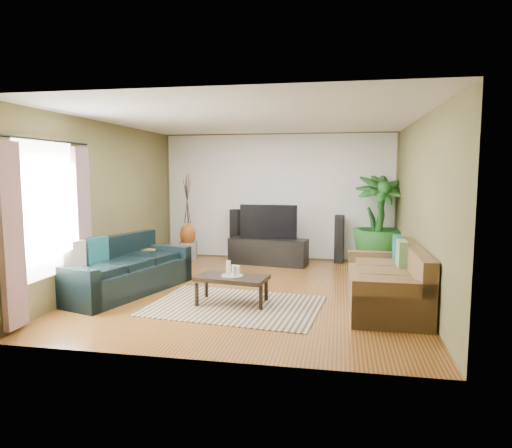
% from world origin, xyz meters
% --- Properties ---
extents(floor, '(5.50, 5.50, 0.00)m').
position_xyz_m(floor, '(0.00, 0.00, 0.00)').
color(floor, brown).
rests_on(floor, ground).
extents(ceiling, '(5.50, 5.50, 0.00)m').
position_xyz_m(ceiling, '(0.00, 0.00, 2.70)').
color(ceiling, white).
rests_on(ceiling, ground).
extents(wall_back, '(5.00, 0.00, 5.00)m').
position_xyz_m(wall_back, '(0.00, 2.75, 1.35)').
color(wall_back, brown).
rests_on(wall_back, ground).
extents(wall_front, '(5.00, 0.00, 5.00)m').
position_xyz_m(wall_front, '(0.00, -2.75, 1.35)').
color(wall_front, brown).
rests_on(wall_front, ground).
extents(wall_left, '(0.00, 5.50, 5.50)m').
position_xyz_m(wall_left, '(-2.50, 0.00, 1.35)').
color(wall_left, brown).
rests_on(wall_left, ground).
extents(wall_right, '(0.00, 5.50, 5.50)m').
position_xyz_m(wall_right, '(2.50, 0.00, 1.35)').
color(wall_right, brown).
rests_on(wall_right, ground).
extents(backwall_panel, '(4.90, 0.00, 4.90)m').
position_xyz_m(backwall_panel, '(0.00, 2.74, 1.35)').
color(backwall_panel, white).
rests_on(backwall_panel, ground).
extents(window_pane, '(0.00, 1.80, 1.80)m').
position_xyz_m(window_pane, '(-2.48, -1.60, 1.40)').
color(window_pane, white).
rests_on(window_pane, ground).
extents(curtain_near, '(0.08, 0.35, 2.20)m').
position_xyz_m(curtain_near, '(-2.43, -2.35, 1.15)').
color(curtain_near, gray).
rests_on(curtain_near, ground).
extents(curtain_far, '(0.08, 0.35, 2.20)m').
position_xyz_m(curtain_far, '(-2.43, -0.85, 1.15)').
color(curtain_far, gray).
rests_on(curtain_far, ground).
extents(curtain_rod, '(0.03, 1.90, 0.03)m').
position_xyz_m(curtain_rod, '(-2.43, -1.60, 2.30)').
color(curtain_rod, black).
rests_on(curtain_rod, ground).
extents(sofa_left, '(1.58, 2.44, 0.85)m').
position_xyz_m(sofa_left, '(-1.99, -0.46, 0.42)').
color(sofa_left, black).
rests_on(sofa_left, floor).
extents(sofa_right, '(0.99, 2.18, 0.85)m').
position_xyz_m(sofa_right, '(1.98, -0.48, 0.42)').
color(sofa_right, brown).
rests_on(sofa_right, floor).
extents(area_rug, '(2.53, 1.92, 0.01)m').
position_xyz_m(area_rug, '(-0.10, -0.88, 0.01)').
color(area_rug, tan).
rests_on(area_rug, floor).
extents(coffee_table, '(1.06, 0.68, 0.41)m').
position_xyz_m(coffee_table, '(-0.17, -0.77, 0.20)').
color(coffee_table, black).
rests_on(coffee_table, floor).
extents(candle_tray, '(0.31, 0.31, 0.01)m').
position_xyz_m(candle_tray, '(-0.17, -0.77, 0.41)').
color(candle_tray, gray).
rests_on(candle_tray, coffee_table).
extents(candle_tall, '(0.06, 0.06, 0.20)m').
position_xyz_m(candle_tall, '(-0.23, -0.74, 0.52)').
color(candle_tall, beige).
rests_on(candle_tall, candle_tray).
extents(candle_mid, '(0.06, 0.06, 0.15)m').
position_xyz_m(candle_mid, '(-0.13, -0.81, 0.50)').
color(candle_mid, beige).
rests_on(candle_mid, candle_tray).
extents(candle_short, '(0.06, 0.06, 0.13)m').
position_xyz_m(candle_short, '(-0.10, -0.71, 0.48)').
color(candle_short, white).
rests_on(candle_short, candle_tray).
extents(tv_stand, '(1.65, 0.71, 0.53)m').
position_xyz_m(tv_stand, '(-0.09, 2.08, 0.27)').
color(tv_stand, black).
rests_on(tv_stand, floor).
extents(television, '(1.17, 0.06, 0.69)m').
position_xyz_m(television, '(-0.09, 2.10, 0.88)').
color(television, black).
rests_on(television, tv_stand).
extents(speaker_left, '(0.25, 0.26, 1.08)m').
position_xyz_m(speaker_left, '(-0.87, 2.50, 0.54)').
color(speaker_left, black).
rests_on(speaker_left, floor).
extents(speaker_right, '(0.20, 0.22, 1.00)m').
position_xyz_m(speaker_right, '(1.33, 2.50, 0.50)').
color(speaker_right, black).
rests_on(speaker_right, floor).
extents(potted_plant, '(1.27, 1.27, 1.83)m').
position_xyz_m(potted_plant, '(2.10, 2.39, 0.91)').
color(potted_plant, '#1D541C').
rests_on(potted_plant, floor).
extents(plant_pot, '(0.34, 0.34, 0.26)m').
position_xyz_m(plant_pot, '(2.10, 2.39, 0.13)').
color(plant_pot, black).
rests_on(plant_pot, floor).
extents(pedestal, '(0.44, 0.44, 0.37)m').
position_xyz_m(pedestal, '(-1.89, 2.30, 0.18)').
color(pedestal, gray).
rests_on(pedestal, floor).
extents(vase, '(0.34, 0.34, 0.47)m').
position_xyz_m(vase, '(-1.89, 2.30, 0.54)').
color(vase, '#984D1B').
rests_on(vase, pedestal).
extents(side_table, '(0.59, 0.59, 0.53)m').
position_xyz_m(side_table, '(-2.13, 0.58, 0.27)').
color(side_table, olive).
rests_on(side_table, floor).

